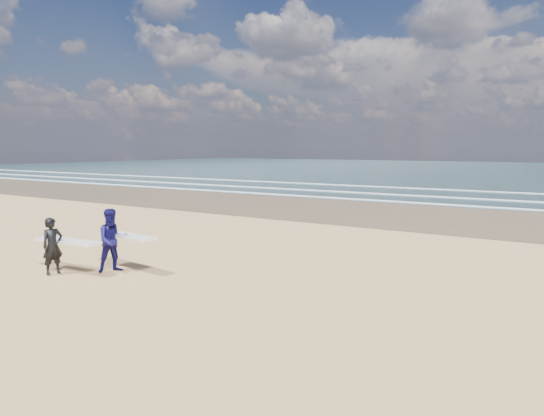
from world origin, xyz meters
The scene contains 2 objects.
surfer_near centered at (-1.20, -0.21, 0.83)m, with size 2.24×1.02×1.63m.
surfer_far centered at (0.01, 0.85, 0.93)m, with size 2.24×1.29×1.85m.
Camera 1 is at (11.26, -8.43, 3.61)m, focal length 32.00 mm.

